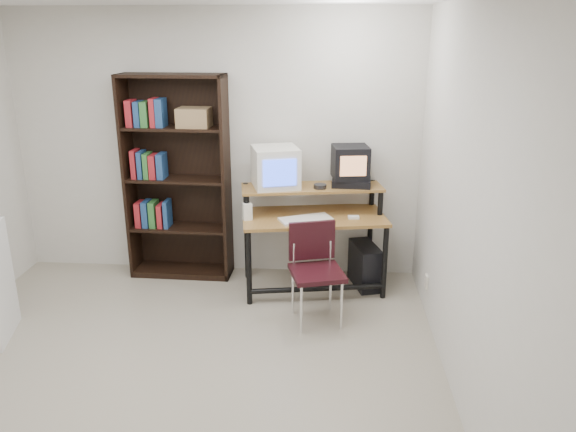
# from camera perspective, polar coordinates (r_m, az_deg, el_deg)

# --- Properties ---
(floor) EXTENTS (4.00, 4.00, 0.01)m
(floor) POSITION_cam_1_polar(r_m,az_deg,el_deg) (4.29, -12.01, -15.97)
(floor) COLOR #A49B87
(floor) RESTS_ON ground
(back_wall) EXTENTS (4.00, 0.01, 2.60)m
(back_wall) POSITION_cam_1_polar(r_m,az_deg,el_deg) (5.60, -7.37, 7.07)
(back_wall) COLOR beige
(back_wall) RESTS_ON floor
(right_wall) EXTENTS (0.01, 4.00, 2.60)m
(right_wall) POSITION_cam_1_polar(r_m,az_deg,el_deg) (3.66, 18.07, 0.18)
(right_wall) COLOR beige
(right_wall) RESTS_ON floor
(computer_desk) EXTENTS (1.42, 0.88, 0.98)m
(computer_desk) POSITION_cam_1_polar(r_m,az_deg,el_deg) (5.28, 2.58, -0.22)
(computer_desk) COLOR olive
(computer_desk) RESTS_ON floor
(crt_monitor) EXTENTS (0.50, 0.50, 0.39)m
(crt_monitor) POSITION_cam_1_polar(r_m,az_deg,el_deg) (5.25, -1.29, 4.93)
(crt_monitor) COLOR silver
(crt_monitor) RESTS_ON computer_desk
(vcr) EXTENTS (0.37, 0.28, 0.08)m
(vcr) POSITION_cam_1_polar(r_m,az_deg,el_deg) (5.34, 6.44, 3.36)
(vcr) COLOR black
(vcr) RESTS_ON computer_desk
(crt_tv) EXTENTS (0.37, 0.36, 0.31)m
(crt_tv) POSITION_cam_1_polar(r_m,az_deg,el_deg) (5.33, 6.34, 5.46)
(crt_tv) COLOR black
(crt_tv) RESTS_ON vcr
(cd_spindle) EXTENTS (0.14, 0.14, 0.05)m
(cd_spindle) POSITION_cam_1_polar(r_m,az_deg,el_deg) (5.24, 3.27, 2.96)
(cd_spindle) COLOR #26262B
(cd_spindle) RESTS_ON computer_desk
(keyboard) EXTENTS (0.51, 0.38, 0.03)m
(keyboard) POSITION_cam_1_polar(r_m,az_deg,el_deg) (5.12, 1.80, -0.40)
(keyboard) COLOR silver
(keyboard) RESTS_ON computer_desk
(mousepad) EXTENTS (0.23, 0.20, 0.01)m
(mousepad) POSITION_cam_1_polar(r_m,az_deg,el_deg) (5.18, 6.59, -0.45)
(mousepad) COLOR black
(mousepad) RESTS_ON computer_desk
(mouse) EXTENTS (0.10, 0.07, 0.03)m
(mouse) POSITION_cam_1_polar(r_m,az_deg,el_deg) (5.20, 6.68, -0.17)
(mouse) COLOR white
(mouse) RESTS_ON mousepad
(desk_speaker) EXTENTS (0.10, 0.10, 0.17)m
(desk_speaker) POSITION_cam_1_polar(r_m,az_deg,el_deg) (5.13, -4.16, 0.39)
(desk_speaker) COLOR silver
(desk_speaker) RESTS_ON computer_desk
(pc_tower) EXTENTS (0.31, 0.49, 0.42)m
(pc_tower) POSITION_cam_1_polar(r_m,az_deg,el_deg) (5.53, 7.80, -4.98)
(pc_tower) COLOR black
(pc_tower) RESTS_ON floor
(school_chair) EXTENTS (0.52, 0.52, 0.84)m
(school_chair) POSITION_cam_1_polar(r_m,az_deg,el_deg) (4.76, 2.76, -4.72)
(school_chair) COLOR black
(school_chair) RESTS_ON floor
(bookshelf) EXTENTS (1.01, 0.36, 2.00)m
(bookshelf) POSITION_cam_1_polar(r_m,az_deg,el_deg) (5.61, -11.15, 3.95)
(bookshelf) COLOR black
(bookshelf) RESTS_ON floor
(wall_outlet) EXTENTS (0.02, 0.08, 0.12)m
(wall_outlet) POSITION_cam_1_polar(r_m,az_deg,el_deg) (5.07, 13.88, -6.49)
(wall_outlet) COLOR beige
(wall_outlet) RESTS_ON right_wall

